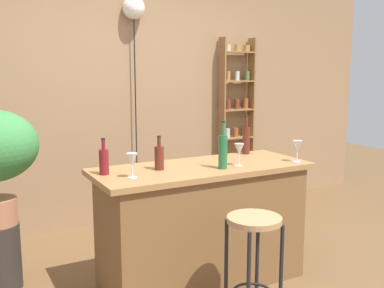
{
  "coord_description": "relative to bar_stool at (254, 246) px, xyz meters",
  "views": [
    {
      "loc": [
        -1.6,
        -2.5,
        1.6
      ],
      "look_at": [
        0.05,
        0.55,
        1.02
      ],
      "focal_mm": 42.33,
      "sensor_mm": 36.0,
      "label": 1
    }
  ],
  "objects": [
    {
      "name": "wine_glass_right",
      "position": [
        0.27,
        0.57,
        0.48
      ],
      "size": [
        0.07,
        0.07,
        0.16
      ],
      "color": "silver",
      "rests_on": "kitchen_counter"
    },
    {
      "name": "bottle_olive_oil",
      "position": [
        -0.68,
        0.76,
        0.46
      ],
      "size": [
        0.06,
        0.06,
        0.25
      ],
      "color": "maroon",
      "rests_on": "kitchen_counter"
    },
    {
      "name": "pendant_globe_light",
      "position": [
        0.12,
        2.23,
        1.63
      ],
      "size": [
        0.22,
        0.22,
        2.3
      ],
      "color": "black",
      "rests_on": "ground"
    },
    {
      "name": "back_wall",
      "position": [
        0.03,
        2.34,
        0.87
      ],
      "size": [
        6.4,
        0.1,
        2.8
      ],
      "primitive_type": "cube",
      "color": "#997551",
      "rests_on": "ground"
    },
    {
      "name": "bottle_vinegar",
      "position": [
        0.11,
        0.54,
        0.5
      ],
      "size": [
        0.06,
        0.06,
        0.34
      ],
      "color": "#236638",
      "rests_on": "kitchen_counter"
    },
    {
      "name": "kitchen_counter",
      "position": [
        0.03,
        0.69,
        -0.08
      ],
      "size": [
        1.6,
        0.65,
        0.9
      ],
      "color": "brown",
      "rests_on": "ground"
    },
    {
      "name": "wine_glass_left",
      "position": [
        -0.55,
        0.59,
        0.48
      ],
      "size": [
        0.07,
        0.07,
        0.16
      ],
      "color": "silver",
      "rests_on": "kitchen_counter"
    },
    {
      "name": "plant_stool",
      "position": [
        -1.32,
        1.3,
        -0.29
      ],
      "size": [
        0.3,
        0.3,
        0.49
      ],
      "primitive_type": "cylinder",
      "color": "#2D2823",
      "rests_on": "ground"
    },
    {
      "name": "bottle_spirits_clear",
      "position": [
        -0.3,
        0.72,
        0.46
      ],
      "size": [
        0.07,
        0.07,
        0.24
      ],
      "color": "#5B2319",
      "rests_on": "kitchen_counter"
    },
    {
      "name": "spice_shelf",
      "position": [
        1.34,
        2.2,
        0.43
      ],
      "size": [
        0.42,
        0.14,
        1.94
      ],
      "color": "olive",
      "rests_on": "ground"
    },
    {
      "name": "bottle_soda_blue",
      "position": [
        0.58,
        0.92,
        0.49
      ],
      "size": [
        0.06,
        0.06,
        0.32
      ],
      "color": "#5B2319",
      "rests_on": "kitchen_counter"
    },
    {
      "name": "bar_stool",
      "position": [
        0.0,
        0.0,
        0.0
      ],
      "size": [
        0.33,
        0.33,
        0.72
      ],
      "color": "black",
      "rests_on": "ground"
    },
    {
      "name": "wine_glass_center",
      "position": [
        0.74,
        0.47,
        0.48
      ],
      "size": [
        0.07,
        0.07,
        0.16
      ],
      "color": "silver",
      "rests_on": "kitchen_counter"
    }
  ]
}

